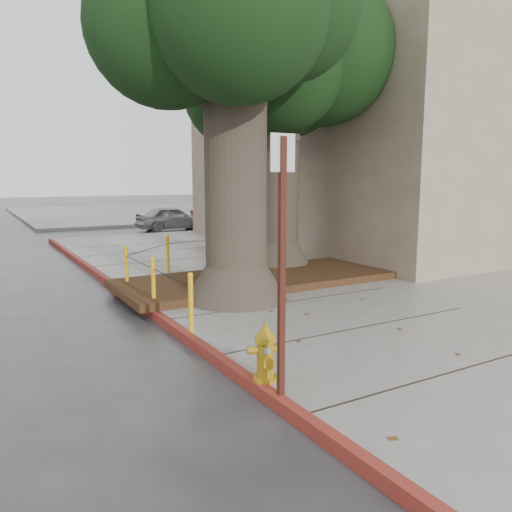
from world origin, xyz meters
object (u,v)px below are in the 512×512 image
at_px(car_red, 222,214).
at_px(signpost, 282,252).
at_px(car_silver, 172,218).
at_px(fire_hydrant, 265,353).

bearing_deg(car_red, signpost, 149.31).
relative_size(car_silver, car_red, 1.01).
bearing_deg(car_silver, fire_hydrant, 162.27).
bearing_deg(signpost, car_silver, 77.25).
bearing_deg(fire_hydrant, car_silver, 89.99).
height_order(car_silver, car_red, car_silver).
distance_m(fire_hydrant, car_silver, 19.57).
distance_m(fire_hydrant, signpost, 1.33).
bearing_deg(signpost, car_red, 69.83).
bearing_deg(car_silver, car_red, -65.80).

